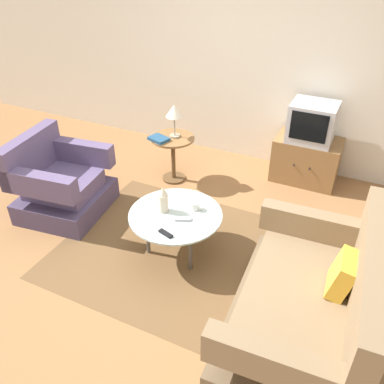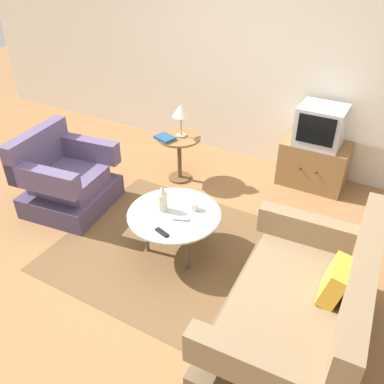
% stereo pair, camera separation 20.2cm
% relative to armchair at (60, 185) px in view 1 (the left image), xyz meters
% --- Properties ---
extents(ground_plane, '(16.00, 16.00, 0.00)m').
position_rel_armchair_xyz_m(ground_plane, '(1.30, -0.12, -0.31)').
color(ground_plane, olive).
extents(back_wall, '(9.00, 0.12, 2.70)m').
position_rel_armchair_xyz_m(back_wall, '(1.30, 2.12, 1.04)').
color(back_wall, beige).
rests_on(back_wall, ground).
extents(area_rug, '(2.19, 1.84, 0.00)m').
position_rel_armchair_xyz_m(area_rug, '(1.44, -0.09, -0.31)').
color(area_rug, brown).
rests_on(area_rug, ground).
extents(armchair, '(0.91, 0.96, 0.85)m').
position_rel_armchair_xyz_m(armchair, '(0.00, 0.00, 0.00)').
color(armchair, '#4B3E5C').
rests_on(armchair, ground).
extents(couch, '(1.00, 1.57, 0.97)m').
position_rel_armchair_xyz_m(couch, '(2.74, -0.52, 0.00)').
color(couch, brown).
rests_on(couch, ground).
extents(coffee_table, '(0.85, 0.85, 0.45)m').
position_rel_armchair_xyz_m(coffee_table, '(1.44, -0.09, 0.11)').
color(coffee_table, '#B2C6C1').
rests_on(coffee_table, ground).
extents(side_table, '(0.51, 0.51, 0.57)m').
position_rel_armchair_xyz_m(side_table, '(0.79, 1.09, 0.10)').
color(side_table, olive).
rests_on(side_table, ground).
extents(tv_stand, '(0.76, 0.50, 0.54)m').
position_rel_armchair_xyz_m(tv_stand, '(2.24, 1.78, -0.04)').
color(tv_stand, olive).
rests_on(tv_stand, ground).
extents(television, '(0.50, 0.44, 0.45)m').
position_rel_armchair_xyz_m(television, '(2.24, 1.76, 0.46)').
color(television, '#B7B7BC').
rests_on(television, tv_stand).
extents(table_lamp, '(0.19, 0.19, 0.39)m').
position_rel_armchair_xyz_m(table_lamp, '(0.81, 1.11, 0.56)').
color(table_lamp, '#9E937A').
rests_on(table_lamp, side_table).
extents(vase, '(0.09, 0.09, 0.26)m').
position_rel_armchair_xyz_m(vase, '(1.32, -0.09, 0.26)').
color(vase, beige).
rests_on(vase, coffee_table).
extents(mug, '(0.12, 0.08, 0.08)m').
position_rel_armchair_xyz_m(mug, '(1.57, 0.05, 0.18)').
color(mug, white).
rests_on(mug, coffee_table).
extents(tv_remote_dark, '(0.15, 0.08, 0.02)m').
position_rel_armchair_xyz_m(tv_remote_dark, '(1.50, -0.38, 0.15)').
color(tv_remote_dark, black).
rests_on(tv_remote_dark, coffee_table).
extents(tv_remote_silver, '(0.15, 0.10, 0.02)m').
position_rel_armchair_xyz_m(tv_remote_silver, '(1.54, -0.14, 0.15)').
color(tv_remote_silver, '#B2B2B7').
rests_on(tv_remote_silver, coffee_table).
extents(book, '(0.26, 0.22, 0.04)m').
position_rel_armchair_xyz_m(book, '(0.69, 0.95, 0.28)').
color(book, navy).
rests_on(book, side_table).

